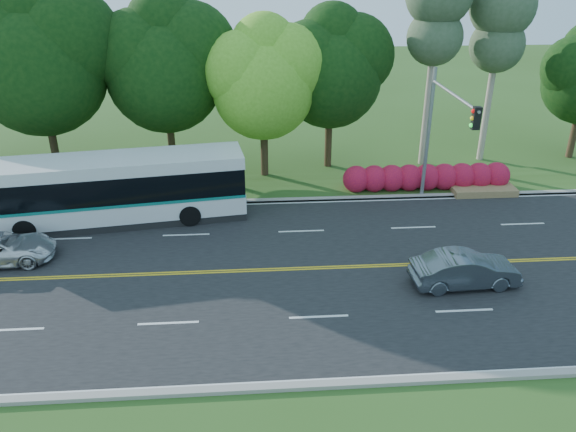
{
  "coord_description": "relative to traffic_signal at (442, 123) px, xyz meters",
  "views": [
    {
      "loc": [
        -2.85,
        -20.48,
        12.25
      ],
      "look_at": [
        -1.25,
        2.0,
        1.56
      ],
      "focal_mm": 35.0,
      "sensor_mm": 36.0,
      "label": 1
    }
  ],
  "objects": [
    {
      "name": "grass_verge",
      "position": [
        -6.49,
        3.6,
        -4.62
      ],
      "size": [
        60.0,
        4.0,
        0.1
      ],
      "primitive_type": "cube",
      "color": "#2E501A",
      "rests_on": "ground"
    },
    {
      "name": "curb_south",
      "position": [
        -6.49,
        -12.55,
        -4.6
      ],
      "size": [
        60.0,
        0.3,
        0.15
      ],
      "primitive_type": "cube",
      "color": "#9A948B",
      "rests_on": "ground"
    },
    {
      "name": "lane_markings",
      "position": [
        -6.59,
        -5.4,
        -4.65
      ],
      "size": [
        57.6,
        13.82,
        0.0
      ],
      "color": "gold",
      "rests_on": "road"
    },
    {
      "name": "transit_bus",
      "position": [
        -16.05,
        -0.13,
        -3.02
      ],
      "size": [
        12.88,
        4.45,
        3.3
      ],
      "rotation": [
        0.0,
        0.0,
        0.14
      ],
      "color": "silver",
      "rests_on": "road"
    },
    {
      "name": "bougainvillea_hedge",
      "position": [
        0.69,
        2.75,
        -3.95
      ],
      "size": [
        9.5,
        2.25,
        1.5
      ],
      "color": "maroon",
      "rests_on": "ground"
    },
    {
      "name": "traffic_signal",
      "position": [
        0.0,
        0.0,
        0.0
      ],
      "size": [
        0.42,
        6.1,
        7.0
      ],
      "color": "gray",
      "rests_on": "ground"
    },
    {
      "name": "ground",
      "position": [
        -6.49,
        -5.4,
        -4.67
      ],
      "size": [
        120.0,
        120.0,
        0.0
      ],
      "primitive_type": "plane",
      "color": "#2E501A",
      "rests_on": "ground"
    },
    {
      "name": "tree_row",
      "position": [
        -11.65,
        6.73,
        2.06
      ],
      "size": [
        44.7,
        9.1,
        13.84
      ],
      "color": "#312515",
      "rests_on": "ground"
    },
    {
      "name": "sedan",
      "position": [
        -0.92,
        -7.14,
        -3.94
      ],
      "size": [
        4.36,
        1.73,
        1.41
      ],
      "primitive_type": "imported",
      "rotation": [
        0.0,
        0.0,
        1.63
      ],
      "color": "#555E68",
      "rests_on": "road"
    },
    {
      "name": "road",
      "position": [
        -6.49,
        -5.4,
        -4.66
      ],
      "size": [
        60.0,
        14.0,
        0.02
      ],
      "primitive_type": "cube",
      "color": "black",
      "rests_on": "ground"
    },
    {
      "name": "curb_north",
      "position": [
        -6.49,
        1.75,
        -4.6
      ],
      "size": [
        60.0,
        0.3,
        0.15
      ],
      "primitive_type": "cube",
      "color": "#9A948B",
      "rests_on": "ground"
    },
    {
      "name": "suv",
      "position": [
        -20.2,
        -3.88,
        -4.02
      ],
      "size": [
        4.73,
        2.55,
        1.26
      ],
      "primitive_type": "imported",
      "rotation": [
        0.0,
        0.0,
        1.68
      ],
      "color": "silver",
      "rests_on": "road"
    }
  ]
}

